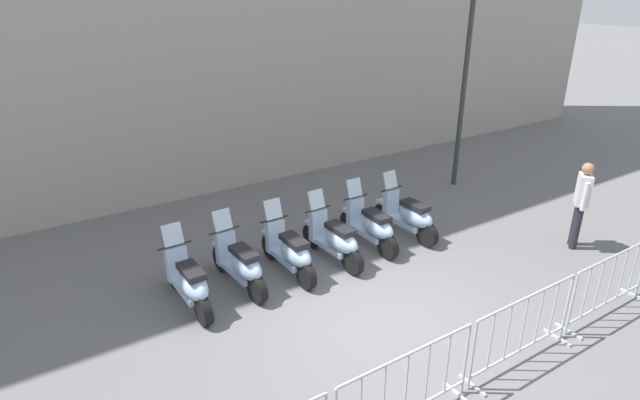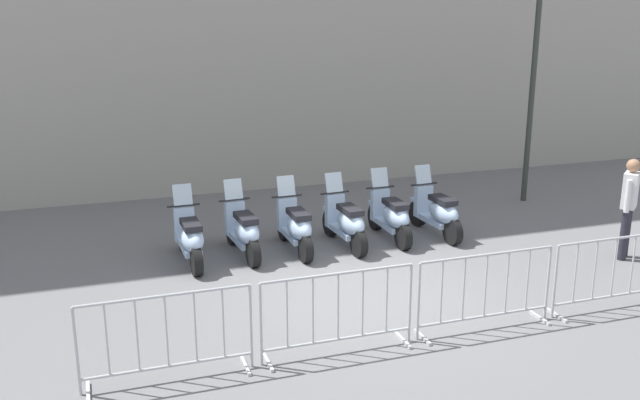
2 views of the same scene
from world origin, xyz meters
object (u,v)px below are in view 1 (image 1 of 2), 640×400
object	(u,v)px
motorcycle_2	(290,251)
motorcycle_4	(371,226)
motorcycle_3	(334,239)
motorcycle_5	(408,216)
barrier_segment_2	(523,330)
officer_near_row_end	(581,200)
motorcycle_0	(189,282)
barrier_segment_3	(609,285)
street_lamp	(467,62)
barrier_segment_1	(406,391)
motorcycle_1	(240,264)

from	to	relation	value
motorcycle_2	motorcycle_4	distance (m)	1.83
motorcycle_3	motorcycle_5	world-z (taller)	same
barrier_segment_2	officer_near_row_end	size ratio (longest dim) A/B	1.14
motorcycle_0	barrier_segment_2	bearing A→B (deg)	-51.52
barrier_segment_3	street_lamp	world-z (taller)	street_lamp
motorcycle_0	barrier_segment_3	xyz separation A→B (m)	(5.15, -4.01, 0.07)
street_lamp	officer_near_row_end	distance (m)	4.26
motorcycle_0	motorcycle_3	bearing A→B (deg)	-4.21
motorcycle_2	officer_near_row_end	size ratio (longest dim) A/B	1.00
motorcycle_2	barrier_segment_1	distance (m)	3.74
motorcycle_0	motorcycle_1	size ratio (longest dim) A/B	1.00
motorcycle_2	motorcycle_1	bearing A→B (deg)	172.08
motorcycle_4	motorcycle_5	size ratio (longest dim) A/B	1.00
motorcycle_2	officer_near_row_end	world-z (taller)	officer_near_row_end
motorcycle_2	motorcycle_5	distance (m)	2.75
motorcycle_5	barrier_segment_2	size ratio (longest dim) A/B	0.87
motorcycle_3	motorcycle_4	distance (m)	0.92
motorcycle_0	motorcycle_1	xyz separation A→B (m)	(0.92, 0.03, 0.00)
motorcycle_2	motorcycle_4	size ratio (longest dim) A/B	1.00
motorcycle_3	street_lamp	size ratio (longest dim) A/B	0.35
motorcycle_0	motorcycle_3	world-z (taller)	same
motorcycle_0	barrier_segment_1	xyz separation A→B (m)	(1.02, -3.75, 0.07)
motorcycle_3	motorcycle_4	world-z (taller)	same
motorcycle_1	barrier_segment_2	size ratio (longest dim) A/B	0.87
street_lamp	barrier_segment_1	bearing A→B (deg)	-143.68
barrier_segment_2	barrier_segment_3	xyz separation A→B (m)	(2.06, -0.13, 0.00)
barrier_segment_1	street_lamp	size ratio (longest dim) A/B	0.40
motorcycle_1	motorcycle_3	bearing A→B (deg)	-7.12
motorcycle_4	barrier_segment_3	bearing A→B (deg)	-68.81
barrier_segment_1	barrier_segment_2	world-z (taller)	same
street_lamp	officer_near_row_end	size ratio (longest dim) A/B	2.88
motorcycle_1	street_lamp	size ratio (longest dim) A/B	0.35
motorcycle_1	officer_near_row_end	world-z (taller)	officer_near_row_end
motorcycle_5	street_lamp	xyz separation A→B (m)	(3.09, 1.39, 2.61)
street_lamp	motorcycle_5	bearing A→B (deg)	-155.71
motorcycle_1	motorcycle_2	world-z (taller)	same
motorcycle_5	barrier_segment_2	bearing A→B (deg)	-112.40
motorcycle_5	motorcycle_2	bearing A→B (deg)	176.52
motorcycle_2	motorcycle_4	bearing A→B (deg)	-2.18
motorcycle_0	motorcycle_1	bearing A→B (deg)	1.58
motorcycle_5	street_lamp	bearing A→B (deg)	24.29
motorcycle_1	barrier_segment_2	distance (m)	4.47
motorcycle_4	officer_near_row_end	world-z (taller)	officer_near_row_end
barrier_segment_2	motorcycle_4	bearing A→B (deg)	81.23
motorcycle_4	barrier_segment_2	xyz separation A→B (m)	(-0.57, -3.71, 0.07)
motorcycle_3	motorcycle_4	size ratio (longest dim) A/B	1.00
barrier_segment_2	motorcycle_2	bearing A→B (deg)	108.39
motorcycle_4	officer_near_row_end	distance (m)	4.02
barrier_segment_1	officer_near_row_end	bearing A→B (deg)	11.95
barrier_segment_3	motorcycle_2	bearing A→B (deg)	130.33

